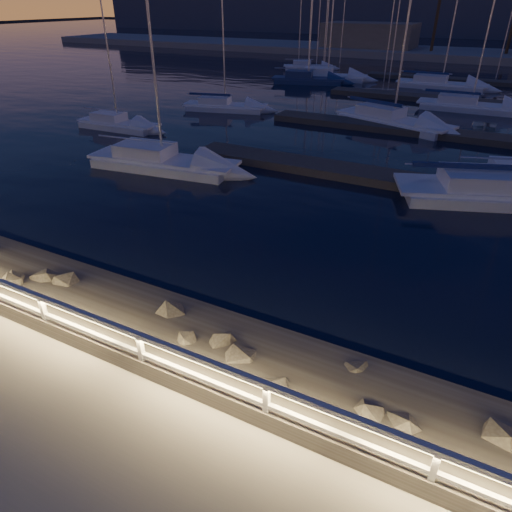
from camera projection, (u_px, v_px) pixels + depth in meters
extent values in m
plane|color=gray|center=(222.00, 404.00, 9.19)|extent=(400.00, 400.00, 0.00)
cube|color=#625D54|center=(257.00, 369.00, 10.49)|extent=(240.00, 3.45, 1.29)
plane|color=black|center=(492.00, 56.00, 71.01)|extent=(320.00, 320.00, 0.00)
plane|color=black|center=(224.00, 444.00, 9.78)|extent=(400.00, 400.00, 0.00)
cube|color=white|center=(45.00, 314.00, 10.99)|extent=(0.11, 0.11, 1.00)
cube|color=white|center=(142.00, 354.00, 9.76)|extent=(0.11, 0.11, 1.00)
cube|color=white|center=(266.00, 404.00, 8.54)|extent=(0.11, 0.11, 1.00)
cube|color=white|center=(433.00, 472.00, 7.31)|extent=(0.11, 0.11, 1.00)
cube|color=white|center=(220.00, 367.00, 8.70)|extent=(44.00, 0.12, 0.12)
cube|color=white|center=(221.00, 386.00, 8.95)|extent=(44.00, 0.09, 0.09)
cube|color=#FFD772|center=(220.00, 371.00, 8.72)|extent=(44.00, 0.04, 0.03)
sphere|color=#625D54|center=(47.00, 284.00, 13.52)|extent=(1.07, 1.07, 1.07)
sphere|color=#625D54|center=(12.00, 291.00, 12.90)|extent=(0.89, 0.89, 0.89)
sphere|color=#625D54|center=(223.00, 329.00, 11.98)|extent=(0.87, 0.87, 0.87)
cube|color=#524D44|center=(399.00, 180.00, 21.69)|extent=(22.00, 2.00, 0.40)
cube|color=#524D44|center=(434.00, 133.00, 29.39)|extent=(22.00, 2.00, 0.40)
cube|color=#524D44|center=(458.00, 101.00, 38.61)|extent=(22.00, 2.00, 0.40)
cube|color=#524D44|center=(472.00, 81.00, 47.84)|extent=(22.00, 2.00, 0.40)
cube|color=gray|center=(490.00, 57.00, 66.20)|extent=(160.00, 14.00, 1.20)
cube|color=gray|center=(370.00, 37.00, 72.57)|extent=(14.00, 8.00, 4.00)
cylinder|color=#503E25|center=(438.00, 11.00, 65.06)|extent=(0.44, 0.44, 10.50)
cube|color=#384057|center=(512.00, 14.00, 107.21)|extent=(220.00, 30.00, 14.00)
cube|color=#384057|center=(295.00, 3.00, 138.41)|extent=(120.00, 25.00, 18.00)
cube|color=white|center=(119.00, 127.00, 31.00)|extent=(5.62, 2.08, 0.47)
cube|color=white|center=(118.00, 122.00, 30.85)|extent=(6.08, 1.82, 0.13)
cube|color=white|center=(109.00, 117.00, 30.99)|extent=(2.21, 1.48, 0.56)
cylinder|color=#BABABF|center=(107.00, 43.00, 28.44)|extent=(0.10, 0.10, 9.64)
cylinder|color=#BABABF|center=(103.00, 110.00, 30.93)|extent=(3.47, 0.21, 0.07)
cube|color=white|center=(164.00, 166.00, 23.72)|extent=(7.60, 3.40, 0.57)
cube|color=white|center=(163.00, 159.00, 23.54)|extent=(8.15, 3.12, 0.16)
cube|color=white|center=(145.00, 150.00, 23.67)|extent=(3.07, 2.20, 0.68)
cylinder|color=#BABABF|center=(149.00, 18.00, 20.36)|extent=(0.12, 0.12, 12.73)
cylinder|color=#BABABF|center=(136.00, 139.00, 23.57)|extent=(4.55, 0.69, 0.08)
cube|color=white|center=(226.00, 109.00, 36.13)|extent=(6.37, 3.51, 0.47)
cube|color=white|center=(225.00, 105.00, 35.98)|extent=(6.78, 3.35, 0.13)
cube|color=white|center=(215.00, 100.00, 36.00)|extent=(2.67, 2.07, 0.56)
cylinder|color=#BABABF|center=(223.00, 29.00, 33.36)|extent=(0.10, 0.10, 10.51)
cylinder|color=#BABABF|center=(210.00, 94.00, 35.87)|extent=(3.68, 1.04, 0.07)
cube|color=white|center=(470.00, 109.00, 36.03)|extent=(7.48, 2.65, 0.53)
cube|color=white|center=(471.00, 104.00, 35.86)|extent=(8.09, 2.29, 0.15)
cube|color=white|center=(458.00, 99.00, 36.10)|extent=(2.93, 1.92, 0.63)
cylinder|color=#BABABF|center=(492.00, 10.00, 32.65)|extent=(0.12, 0.12, 12.89)
cylinder|color=#BABABF|center=(453.00, 92.00, 36.06)|extent=(4.64, 0.19, 0.08)
cube|color=white|center=(510.00, 197.00, 19.98)|extent=(9.51, 5.99, 0.60)
cube|color=white|center=(485.00, 179.00, 19.74)|extent=(4.08, 3.35, 0.71)
cylinder|color=#BABABF|center=(472.00, 166.00, 19.54)|extent=(5.31, 2.07, 0.09)
cube|color=navy|center=(308.00, 82.00, 47.66)|extent=(7.25, 4.03, 0.59)
cube|color=navy|center=(308.00, 78.00, 47.47)|extent=(7.72, 3.85, 0.16)
cube|color=navy|center=(299.00, 74.00, 47.48)|extent=(3.04, 2.37, 0.69)
cylinder|color=#BABABF|center=(312.00, 12.00, 44.48)|extent=(0.13, 0.13, 11.97)
cylinder|color=#BABABF|center=(295.00, 69.00, 47.31)|extent=(4.18, 1.22, 0.09)
cube|color=white|center=(393.00, 125.00, 31.51)|extent=(8.15, 5.06, 0.60)
cube|color=white|center=(393.00, 119.00, 31.32)|extent=(8.62, 4.91, 0.16)
cube|color=white|center=(381.00, 111.00, 31.83)|extent=(3.49, 2.84, 0.71)
cylinder|color=#BABABF|center=(410.00, 6.00, 27.97)|extent=(0.13, 0.13, 13.42)
cylinder|color=#BABABF|center=(375.00, 102.00, 31.91)|extent=(4.57, 1.73, 0.09)
cube|color=white|center=(441.00, 87.00, 45.06)|extent=(7.87, 2.69, 0.56)
cube|color=white|center=(442.00, 83.00, 44.88)|extent=(8.51, 2.31, 0.15)
cube|color=white|center=(431.00, 78.00, 45.16)|extent=(3.07, 1.99, 0.67)
cylinder|color=#BABABF|center=(457.00, 3.00, 41.49)|extent=(0.12, 0.12, 13.61)
cylinder|color=#BABABF|center=(426.00, 72.00, 45.13)|extent=(4.90, 0.13, 0.08)
cube|color=white|center=(308.00, 68.00, 57.10)|extent=(5.94, 3.93, 0.48)
cube|color=white|center=(308.00, 66.00, 56.95)|extent=(6.27, 3.86, 0.13)
cube|color=white|center=(302.00, 63.00, 56.86)|extent=(2.58, 2.16, 0.57)
cylinder|color=#BABABF|center=(311.00, 21.00, 54.49)|extent=(0.10, 0.10, 9.82)
cylinder|color=#BABABF|center=(299.00, 59.00, 56.68)|extent=(3.28, 1.44, 0.07)
cube|color=white|center=(328.00, 79.00, 49.64)|extent=(8.02, 4.09, 0.60)
cube|color=white|center=(328.00, 75.00, 49.45)|extent=(8.57, 3.85, 0.16)
cube|color=white|center=(318.00, 71.00, 49.52)|extent=(3.31, 2.49, 0.71)
cylinder|color=#BABABF|center=(333.00, 4.00, 46.13)|extent=(0.13, 0.13, 13.30)
cylinder|color=#BABABF|center=(314.00, 65.00, 49.38)|extent=(4.70, 1.08, 0.09)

